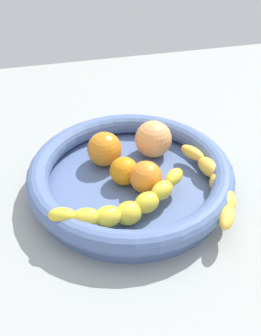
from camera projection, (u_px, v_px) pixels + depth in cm
name	position (u px, v px, depth cm)	size (l,w,h in cm)	color
kitchen_counter	(130.00, 195.00, 72.33)	(120.00, 120.00, 3.00)	#979C98
fruit_bowl	(130.00, 176.00, 69.47)	(36.67, 36.67, 5.99)	#50689C
banana_draped_left	(126.00, 206.00, 61.15)	(24.14, 9.51, 4.91)	yellow
banana_draped_right	(216.00, 183.00, 66.25)	(7.09, 22.64, 3.90)	yellow
orange_front	(104.00, 149.00, 72.29)	(6.51, 6.51, 6.51)	orange
orange_mid_left	(146.00, 177.00, 66.56)	(5.68, 5.68, 5.68)	orange
orange_mid_right	(124.00, 170.00, 68.55)	(5.10, 5.10, 5.10)	orange
peach_blush	(153.00, 139.00, 74.33)	(7.13, 7.13, 7.13)	#F2A45F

